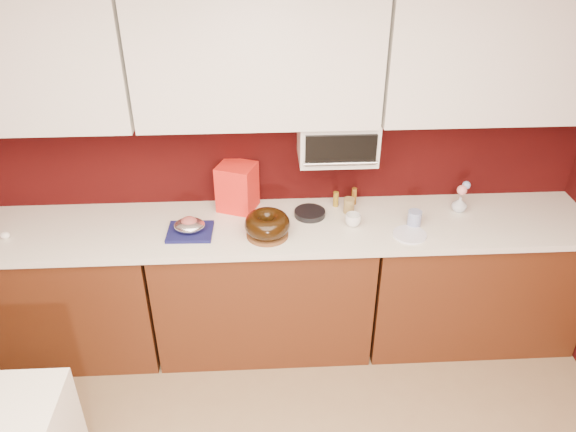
# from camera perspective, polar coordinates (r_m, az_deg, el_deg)

# --- Properties ---
(ceiling) EXTENTS (4.00, 4.50, 0.02)m
(ceiling) POSITION_cam_1_polar(r_m,az_deg,el_deg) (0.91, -3.40, 19.51)
(ceiling) COLOR white
(ceiling) RESTS_ON wall_back
(wall_back) EXTENTS (4.00, 0.02, 2.50)m
(wall_back) POSITION_cam_1_polar(r_m,az_deg,el_deg) (3.45, -2.86, 6.75)
(wall_back) COLOR #320706
(wall_back) RESTS_ON floor
(base_cabinet_left) EXTENTS (1.31, 0.58, 0.86)m
(base_cabinet_left) POSITION_cam_1_polar(r_m,az_deg,el_deg) (3.86, -22.87, -7.35)
(base_cabinet_left) COLOR #512510
(base_cabinet_left) RESTS_ON floor
(base_cabinet_center) EXTENTS (1.31, 0.58, 0.86)m
(base_cabinet_center) POSITION_cam_1_polar(r_m,az_deg,el_deg) (3.62, -2.47, -7.24)
(base_cabinet_center) COLOR #512510
(base_cabinet_center) RESTS_ON floor
(base_cabinet_right) EXTENTS (1.31, 0.58, 0.86)m
(base_cabinet_right) POSITION_cam_1_polar(r_m,az_deg,el_deg) (3.85, 17.90, -6.24)
(base_cabinet_right) COLOR #512510
(base_cabinet_right) RESTS_ON floor
(countertop) EXTENTS (4.00, 0.62, 0.04)m
(countertop) POSITION_cam_1_polar(r_m,az_deg,el_deg) (3.35, -2.64, -1.22)
(countertop) COLOR white
(countertop) RESTS_ON base_cabinet_center
(upper_cabinet_left) EXTENTS (1.31, 0.33, 0.70)m
(upper_cabinet_left) POSITION_cam_1_polar(r_m,az_deg,el_deg) (3.36, -27.19, 13.66)
(upper_cabinet_left) COLOR white
(upper_cabinet_left) RESTS_ON wall_back
(upper_cabinet_center) EXTENTS (1.31, 0.33, 0.70)m
(upper_cabinet_center) POSITION_cam_1_polar(r_m,az_deg,el_deg) (3.09, -3.13, 15.63)
(upper_cabinet_center) COLOR white
(upper_cabinet_center) RESTS_ON wall_back
(upper_cabinet_right) EXTENTS (1.31, 0.33, 0.70)m
(upper_cabinet_right) POSITION_cam_1_polar(r_m,az_deg,el_deg) (3.36, 21.11, 14.98)
(upper_cabinet_right) COLOR white
(upper_cabinet_right) RESTS_ON wall_back
(toaster_oven) EXTENTS (0.45, 0.30, 0.25)m
(toaster_oven) POSITION_cam_1_polar(r_m,az_deg,el_deg) (3.30, 5.03, 7.83)
(toaster_oven) COLOR white
(toaster_oven) RESTS_ON upper_cabinet_center
(toaster_oven_door) EXTENTS (0.40, 0.02, 0.18)m
(toaster_oven_door) POSITION_cam_1_polar(r_m,az_deg,el_deg) (3.15, 5.40, 6.67)
(toaster_oven_door) COLOR black
(toaster_oven_door) RESTS_ON toaster_oven
(toaster_oven_handle) EXTENTS (0.42, 0.02, 0.02)m
(toaster_oven_handle) POSITION_cam_1_polar(r_m,az_deg,el_deg) (3.17, 5.37, 5.32)
(toaster_oven_handle) COLOR silver
(toaster_oven_handle) RESTS_ON toaster_oven
(cake_base) EXTENTS (0.29, 0.29, 0.02)m
(cake_base) POSITION_cam_1_polar(r_m,az_deg,el_deg) (3.24, -2.10, -1.84)
(cake_base) COLOR brown
(cake_base) RESTS_ON countertop
(bundt_cake) EXTENTS (0.31, 0.31, 0.11)m
(bundt_cake) POSITION_cam_1_polar(r_m,az_deg,el_deg) (3.20, -2.12, -0.82)
(bundt_cake) COLOR black
(bundt_cake) RESTS_ON cake_base
(navy_towel) EXTENTS (0.27, 0.23, 0.02)m
(navy_towel) POSITION_cam_1_polar(r_m,az_deg,el_deg) (3.31, -9.92, -1.59)
(navy_towel) COLOR #14154D
(navy_towel) RESTS_ON countertop
(foil_ham_nest) EXTENTS (0.22, 0.20, 0.07)m
(foil_ham_nest) POSITION_cam_1_polar(r_m,az_deg,el_deg) (3.29, -9.99, -0.93)
(foil_ham_nest) COLOR silver
(foil_ham_nest) RESTS_ON navy_towel
(roasted_ham) EXTENTS (0.10, 0.08, 0.06)m
(roasted_ham) POSITION_cam_1_polar(r_m,az_deg,el_deg) (3.27, -10.03, -0.56)
(roasted_ham) COLOR #A54F4B
(roasted_ham) RESTS_ON foil_ham_nest
(pandoro_box) EXTENTS (0.27, 0.26, 0.29)m
(pandoro_box) POSITION_cam_1_polar(r_m,az_deg,el_deg) (3.46, -5.17, 2.96)
(pandoro_box) COLOR red
(pandoro_box) RESTS_ON countertop
(dark_pan) EXTENTS (0.21, 0.21, 0.03)m
(dark_pan) POSITION_cam_1_polar(r_m,az_deg,el_deg) (3.43, 2.22, 0.29)
(dark_pan) COLOR black
(dark_pan) RESTS_ON countertop
(coffee_mug) EXTENTS (0.12, 0.12, 0.09)m
(coffee_mug) POSITION_cam_1_polar(r_m,az_deg,el_deg) (3.34, 6.62, -0.29)
(coffee_mug) COLOR white
(coffee_mug) RESTS_ON countertop
(blue_jar) EXTENTS (0.08, 0.08, 0.10)m
(blue_jar) POSITION_cam_1_polar(r_m,az_deg,el_deg) (3.39, 12.72, -0.25)
(blue_jar) COLOR #1B3C98
(blue_jar) RESTS_ON countertop
(flower_vase) EXTENTS (0.08, 0.08, 0.11)m
(flower_vase) POSITION_cam_1_polar(r_m,az_deg,el_deg) (3.61, 17.03, 1.25)
(flower_vase) COLOR silver
(flower_vase) RESTS_ON countertop
(flower_pink) EXTENTS (0.06, 0.06, 0.06)m
(flower_pink) POSITION_cam_1_polar(r_m,az_deg,el_deg) (3.57, 17.26, 2.54)
(flower_pink) COLOR pink
(flower_pink) RESTS_ON flower_vase
(flower_blue) EXTENTS (0.05, 0.05, 0.05)m
(flower_blue) POSITION_cam_1_polar(r_m,az_deg,el_deg) (3.58, 17.67, 3.01)
(flower_blue) COLOR #819BCF
(flower_blue) RESTS_ON flower_vase
(china_plate) EXTENTS (0.24, 0.24, 0.01)m
(china_plate) POSITION_cam_1_polar(r_m,az_deg,el_deg) (3.32, 12.25, -1.86)
(china_plate) COLOR white
(china_plate) RESTS_ON countertop
(amber_bottle) EXTENTS (0.04, 0.04, 0.10)m
(amber_bottle) POSITION_cam_1_polar(r_m,az_deg,el_deg) (3.52, 4.88, 1.71)
(amber_bottle) COLOR olive
(amber_bottle) RESTS_ON countertop
(paper_cup) EXTENTS (0.07, 0.07, 0.10)m
(paper_cup) POSITION_cam_1_polar(r_m,az_deg,el_deg) (3.46, 6.20, 1.06)
(paper_cup) COLOR olive
(paper_cup) RESTS_ON countertop
(egg_right) EXTENTS (0.07, 0.06, 0.04)m
(egg_right) POSITION_cam_1_polar(r_m,az_deg,el_deg) (3.59, -26.80, -1.77)
(egg_right) COLOR white
(egg_right) RESTS_ON countertop
(amber_bottle_tall) EXTENTS (0.03, 0.03, 0.11)m
(amber_bottle_tall) POSITION_cam_1_polar(r_m,az_deg,el_deg) (3.56, 6.73, 2.02)
(amber_bottle_tall) COLOR brown
(amber_bottle_tall) RESTS_ON countertop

